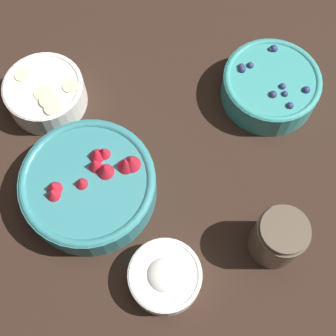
% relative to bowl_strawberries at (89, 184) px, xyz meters
% --- Properties ---
extents(ground_plane, '(4.00, 4.00, 0.00)m').
position_rel_bowl_strawberries_xyz_m(ground_plane, '(0.18, 0.04, -0.04)').
color(ground_plane, black).
extents(bowl_strawberries, '(0.22, 0.22, 0.08)m').
position_rel_bowl_strawberries_xyz_m(bowl_strawberries, '(0.00, 0.00, 0.00)').
color(bowl_strawberries, teal).
rests_on(bowl_strawberries, ground_plane).
extents(bowl_blueberries, '(0.17, 0.17, 0.06)m').
position_rel_bowl_strawberries_xyz_m(bowl_blueberries, '(0.35, 0.09, -0.00)').
color(bowl_blueberries, teal).
rests_on(bowl_blueberries, ground_plane).
extents(bowl_bananas, '(0.14, 0.14, 0.06)m').
position_rel_bowl_strawberries_xyz_m(bowl_bananas, '(-0.04, 0.19, -0.00)').
color(bowl_bananas, white).
rests_on(bowl_bananas, ground_plane).
extents(bowl_cream, '(0.11, 0.11, 0.05)m').
position_rel_bowl_strawberries_xyz_m(bowl_cream, '(0.08, -0.17, -0.01)').
color(bowl_cream, white).
rests_on(bowl_cream, ground_plane).
extents(jar_chocolate, '(0.08, 0.08, 0.10)m').
position_rel_bowl_strawberries_xyz_m(jar_chocolate, '(0.26, -0.17, 0.01)').
color(jar_chocolate, brown).
rests_on(jar_chocolate, ground_plane).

